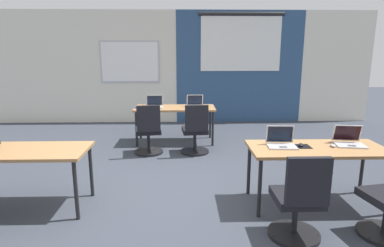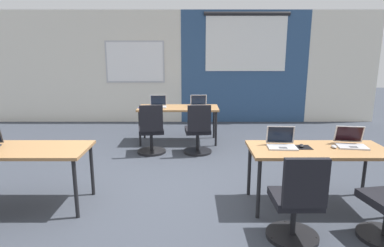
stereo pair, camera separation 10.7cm
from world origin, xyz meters
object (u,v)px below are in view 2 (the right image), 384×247
laptop_far_left (157,105)px  chair_near_right_inner (295,206)px  desk_near_left (18,153)px  mouse_near_right_inner (300,146)px  desk_near_right (317,153)px  laptop_near_right_inner (280,143)px  laptop_near_right_end (349,142)px  chair_far_right (197,133)px  desk_far_center (177,110)px  laptop_far_right (198,104)px  mouse_far_left (143,106)px  chair_far_left (150,134)px  mouse_near_right_end (333,146)px

laptop_far_left → chair_near_right_inner: size_ratio=0.37×
chair_near_right_inner → desk_near_left: bearing=-14.5°
mouse_near_right_inner → desk_near_right: bearing=-10.8°
laptop_near_right_inner → chair_near_right_inner: (-0.05, -0.83, -0.39)m
laptop_near_right_end → chair_far_right: (-1.79, 1.92, -0.39)m
desk_far_center → mouse_near_right_inner: 3.18m
laptop_near_right_end → laptop_far_right: (-1.76, 2.74, 0.00)m
laptop_near_right_end → mouse_near_right_inner: laptop_near_right_end is taller
desk_near_left → mouse_near_right_inner: bearing=0.6°
desk_far_center → mouse_far_left: size_ratio=15.70×
desk_near_right → laptop_near_right_end: 0.44m
desk_near_right → desk_far_center: bearing=122.0°
desk_near_right → chair_far_left: chair_far_left is taller
desk_near_left → chair_near_right_inner: chair_near_right_inner is taller
mouse_near_right_inner → chair_far_right: bearing=120.8°
mouse_near_right_end → chair_far_left: (-2.39, 2.00, -0.36)m
laptop_far_right → desk_far_center: bearing=-178.4°
mouse_far_left → desk_far_center: bearing=3.7°
mouse_near_right_end → chair_near_right_inner: 1.08m
chair_far_right → desk_near_left: bearing=37.9°
chair_far_right → chair_near_right_inner: bearing=102.4°
chair_far_right → mouse_near_right_inner: (1.18, -1.98, 0.36)m
chair_far_left → chair_near_right_inner: same height
laptop_far_right → mouse_far_left: 1.10m
desk_near_left → laptop_far_right: bearing=52.7°
laptop_far_left → laptop_near_right_inner: 3.25m
desk_near_left → chair_far_right: 2.95m
chair_far_left → chair_far_right: bearing=171.1°
desk_near_right → mouse_near_right_inner: (-0.19, 0.04, 0.08)m
desk_near_right → laptop_near_right_inner: laptop_near_right_inner is taller
desk_near_right → mouse_far_left: mouse_far_left is taller
laptop_far_left → mouse_far_left: laptop_far_left is taller
chair_near_right_inner → chair_far_left: bearing=-58.3°
desk_near_right → chair_far_left: size_ratio=1.74×
laptop_near_right_inner → mouse_near_right_end: bearing=-1.2°
desk_far_center → laptop_far_left: bearing=178.4°
chair_far_right → chair_far_left: same height
desk_far_center → laptop_near_right_end: 3.47m
laptop_near_right_end → laptop_far_right: 3.26m
desk_near_left → laptop_near_right_end: laptop_near_right_end is taller
chair_far_right → desk_far_center: bearing=-69.5°
desk_far_center → desk_near_right: bearing=-58.0°
laptop_far_left → chair_near_right_inner: laptop_far_left is taller
mouse_near_right_end → mouse_near_right_inner: 0.37m
laptop_far_left → chair_far_right: bearing=-48.5°
chair_far_right → chair_near_right_inner: size_ratio=1.00×
laptop_far_left → mouse_near_right_inner: size_ratio=3.05×
desk_near_right → laptop_near_right_inner: bearing=171.9°
laptop_near_right_end → desk_near_right: bearing=-158.7°
desk_near_left → laptop_near_right_inner: 3.08m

